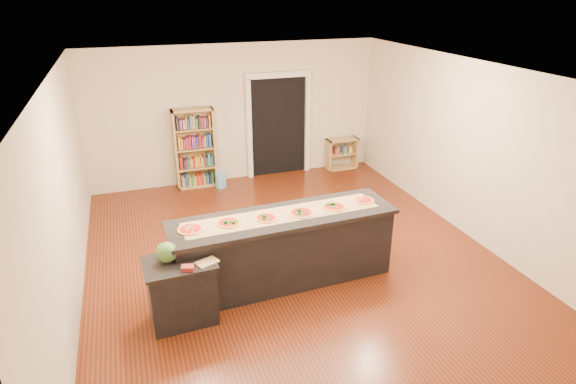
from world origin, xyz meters
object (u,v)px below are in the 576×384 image
object	(u,v)px
waste_bin	(221,180)
watermelon	(167,252)
side_counter	(182,291)
low_shelf	(342,153)
bookshelf	(195,149)
kitchen_island	(283,248)

from	to	relation	value
waste_bin	watermelon	world-z (taller)	watermelon
watermelon	waste_bin	bearing A→B (deg)	70.56
side_counter	watermelon	xyz separation A→B (m)	(-0.12, 0.05, 0.54)
watermelon	low_shelf	bearing A→B (deg)	45.03
bookshelf	low_shelf	world-z (taller)	bookshelf
bookshelf	waste_bin	bearing A→B (deg)	-28.11
kitchen_island	low_shelf	size ratio (longest dim) A/B	4.40
bookshelf	waste_bin	world-z (taller)	bookshelf
bookshelf	side_counter	bearing A→B (deg)	-101.18
side_counter	low_shelf	world-z (taller)	side_counter
kitchen_island	watermelon	bearing A→B (deg)	-169.09
low_shelf	side_counter	bearing A→B (deg)	-133.78
kitchen_island	waste_bin	distance (m)	3.64
low_shelf	waste_bin	size ratio (longest dim) A/B	2.15
low_shelf	watermelon	xyz separation A→B (m)	(-4.22, -4.23, 0.60)
side_counter	watermelon	distance (m)	0.55
kitchen_island	waste_bin	size ratio (longest dim) A/B	9.44
bookshelf	low_shelf	size ratio (longest dim) A/B	2.32
kitchen_island	side_counter	distance (m)	1.50
side_counter	waste_bin	xyz separation A→B (m)	(1.29, 4.05, -0.26)
kitchen_island	low_shelf	distance (m)	4.69
kitchen_island	side_counter	size ratio (longest dim) A/B	3.67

